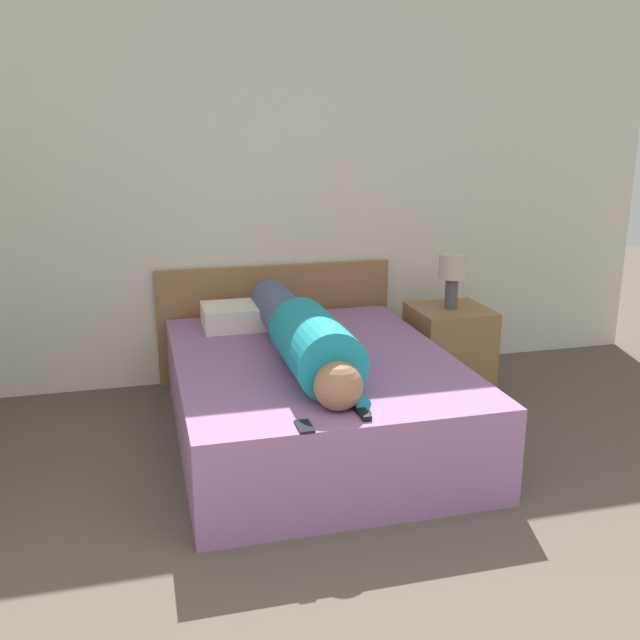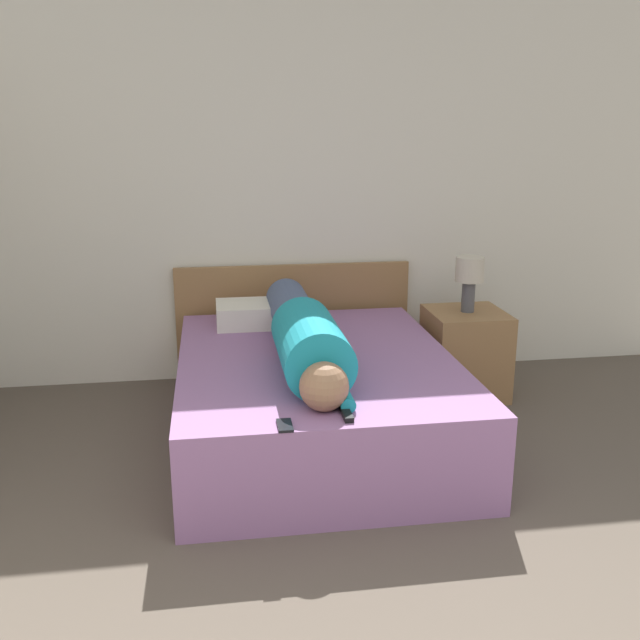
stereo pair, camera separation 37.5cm
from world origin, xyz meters
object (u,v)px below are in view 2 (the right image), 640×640
at_px(table_lamp, 469,275).
at_px(cell_phone, 285,425).
at_px(tv_remote, 347,414).
at_px(person_lying, 304,335).
at_px(bed, 316,397).
at_px(pillow_near_headboard, 255,314).
at_px(nightstand, 465,353).

relative_size(table_lamp, cell_phone, 2.75).
xyz_separation_m(table_lamp, tv_remote, (-1.06, -1.39, -0.30)).
bearing_deg(person_lying, tv_remote, -83.68).
bearing_deg(bed, pillow_near_headboard, 112.83).
bearing_deg(bed, person_lying, -132.84).
bearing_deg(nightstand, table_lamp, -90.00).
relative_size(tv_remote, cell_phone, 1.15).
relative_size(bed, table_lamp, 5.49).
height_order(person_lying, pillow_near_headboard, person_lying).
distance_m(bed, table_lamp, 1.32).
height_order(pillow_near_headboard, tv_remote, pillow_near_headboard).
bearing_deg(cell_phone, tv_remote, 13.39).
relative_size(pillow_near_headboard, cell_phone, 3.76).
distance_m(person_lying, pillow_near_headboard, 0.81).
xyz_separation_m(bed, person_lying, (-0.08, -0.08, 0.40)).
relative_size(bed, nightstand, 3.47).
height_order(tv_remote, cell_phone, tv_remote).
bearing_deg(person_lying, table_lamp, 28.19).
bearing_deg(pillow_near_headboard, nightstand, -6.89).
bearing_deg(bed, nightstand, 26.47).
distance_m(bed, pillow_near_headboard, 0.82).
xyz_separation_m(nightstand, pillow_near_headboard, (-1.36, 0.16, 0.28)).
distance_m(bed, nightstand, 1.19).
relative_size(nightstand, pillow_near_headboard, 1.16).
height_order(nightstand, cell_phone, nightstand).
bearing_deg(bed, cell_phone, -106.38).
bearing_deg(tv_remote, person_lying, 96.32).
relative_size(person_lying, pillow_near_headboard, 3.55).
height_order(person_lying, tv_remote, person_lying).
height_order(person_lying, cell_phone, person_lying).
height_order(bed, tv_remote, tv_remote).
bearing_deg(person_lying, bed, 47.16).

